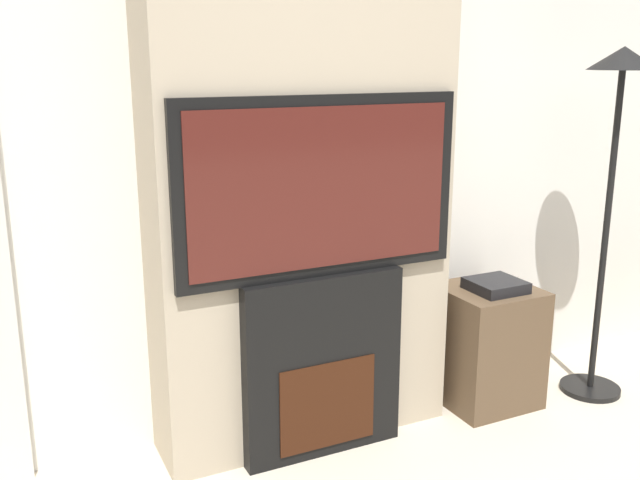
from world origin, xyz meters
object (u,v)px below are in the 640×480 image
Objects in this scene: television at (320,187)px; fireplace at (320,364)px; floor_lamp at (616,134)px; media_stand at (486,344)px.

fireplace is at bearing 90.00° from television.
fireplace is at bearing 175.76° from floor_lamp.
television is at bearing 175.84° from floor_lamp.
media_stand is at bearing 2.96° from television.
floor_lamp reaches higher than fireplace.
fireplace is 0.89m from media_stand.
television is (0.00, -0.00, 0.72)m from fireplace.
television is 1.20m from media_stand.
floor_lamp reaches higher than media_stand.
floor_lamp is at bearing -4.24° from fireplace.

